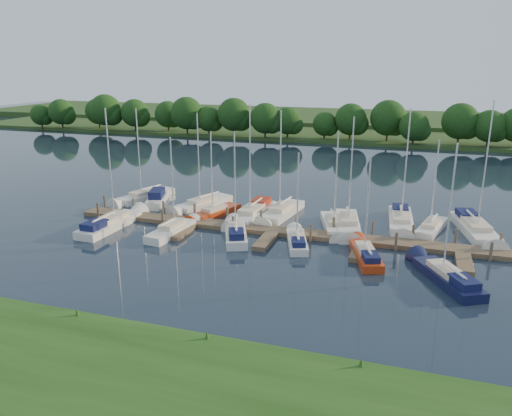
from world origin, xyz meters
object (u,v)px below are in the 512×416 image
(sailboat_n_0, at_px, (143,198))
(sailboat_n_5, at_px, (281,214))
(motorboat, at_px, (157,200))
(sailboat_s_2, at_px, (236,234))
(dock, at_px, (273,233))

(sailboat_n_0, xyz_separation_m, sailboat_n_5, (16.51, -1.22, 0.01))
(motorboat, xyz_separation_m, sailboat_n_5, (14.41, -0.54, -0.09))
(motorboat, bearing_deg, sailboat_n_0, -36.22)
(sailboat_n_0, height_order, sailboat_s_2, sailboat_n_0)
(dock, bearing_deg, sailboat_n_0, 158.21)
(sailboat_n_0, distance_m, motorboat, 2.22)
(dock, height_order, motorboat, motorboat)
(sailboat_s_2, bearing_deg, sailboat_n_0, 126.85)
(dock, relative_size, sailboat_n_0, 3.75)
(motorboat, xyz_separation_m, sailboat_s_2, (12.24, -7.88, -0.03))
(motorboat, bearing_deg, sailboat_n_5, 159.70)
(sailboat_n_5, bearing_deg, sailboat_n_0, 3.58)
(dock, relative_size, motorboat, 6.50)
(sailboat_n_5, bearing_deg, sailboat_s_2, 81.39)
(dock, distance_m, sailboat_s_2, 3.40)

